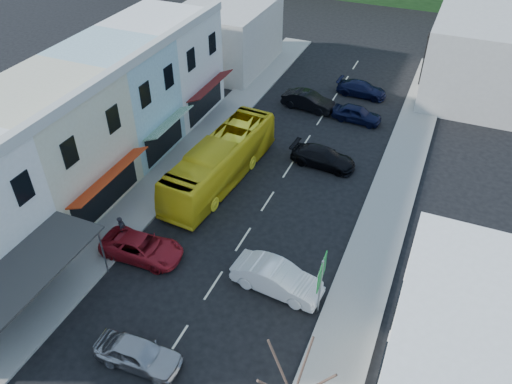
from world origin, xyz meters
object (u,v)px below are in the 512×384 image
object	(u,v)px
car_white	(277,280)
direction_sign	(320,288)
traffic_signal	(424,60)
bus	(221,162)
car_silver	(138,354)
pedestrian_left	(122,228)
car_red	(142,247)

from	to	relation	value
car_white	direction_sign	size ratio (longest dim) A/B	1.16
car_white	traffic_signal	bearing A→B (deg)	-1.62
bus	car_white	distance (m)	10.62
car_silver	car_white	size ratio (longest dim) A/B	1.00
direction_sign	traffic_signal	size ratio (longest dim) A/B	0.74
car_white	car_silver	bearing A→B (deg)	152.63
bus	car_silver	bearing A→B (deg)	-74.73
bus	direction_sign	world-z (taller)	direction_sign
pedestrian_left	traffic_signal	size ratio (longest dim) A/B	0.33
bus	traffic_signal	bearing A→B (deg)	67.36
pedestrian_left	bus	bearing A→B (deg)	-38.30
pedestrian_left	traffic_signal	world-z (taller)	traffic_signal
bus	direction_sign	xyz separation A→B (m)	(9.67, -8.48, 0.34)
car_red	pedestrian_left	size ratio (longest dim) A/B	2.71
bus	pedestrian_left	xyz separation A→B (m)	(-2.68, -7.85, -0.55)
pedestrian_left	traffic_signal	distance (m)	31.45
car_red	traffic_signal	size ratio (longest dim) A/B	0.90
car_white	car_red	distance (m)	8.11
car_silver	car_red	world-z (taller)	same
bus	car_silver	world-z (taller)	bus
car_silver	car_white	world-z (taller)	same
car_white	traffic_signal	size ratio (longest dim) A/B	0.86
car_red	direction_sign	world-z (taller)	direction_sign
car_silver	traffic_signal	size ratio (longest dim) A/B	0.86
car_silver	traffic_signal	distance (m)	36.12
car_red	traffic_signal	bearing A→B (deg)	-23.92
direction_sign	traffic_signal	world-z (taller)	traffic_signal
bus	pedestrian_left	size ratio (longest dim) A/B	6.82
car_white	direction_sign	world-z (taller)	direction_sign
car_silver	car_red	size ratio (longest dim) A/B	0.96
car_silver	direction_sign	bearing A→B (deg)	-51.24
bus	car_silver	distance (m)	14.88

